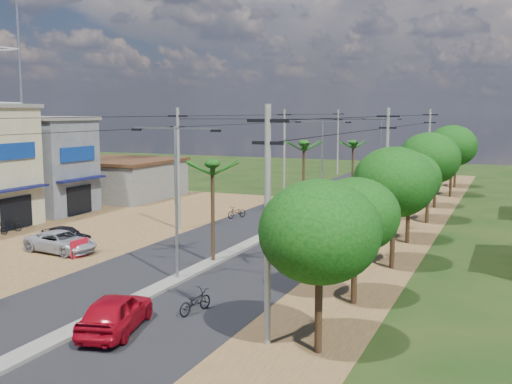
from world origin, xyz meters
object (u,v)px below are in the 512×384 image
moto_rider_east (195,302)px  car_silver_mid (347,226)px  car_parked_silver (61,242)px  roadside_sign (79,249)px  car_red_near (116,313)px  car_white_far (305,201)px  car_parked_dark (66,235)px

moto_rider_east → car_silver_mid: bearing=-82.4°
car_parked_silver → roadside_sign: car_parked_silver is taller
car_red_near → roadside_sign: (-9.50, 9.24, -0.22)m
car_red_near → car_parked_silver: 15.01m
car_red_near → car_white_far: size_ratio=0.98×
car_red_near → car_silver_mid: car_red_near is taller
car_white_far → moto_rider_east: car_white_far is taller
car_red_near → car_parked_dark: size_ratio=1.29×
car_white_far → moto_rider_east: 29.30m
car_parked_dark → car_silver_mid: bearing=-53.2°
car_parked_dark → roadside_sign: bearing=-124.5°
car_white_far → car_parked_silver: (-8.38, -22.29, -0.02)m
moto_rider_east → roadside_sign: 12.83m
car_red_near → car_parked_silver: car_red_near is taller
car_red_near → car_white_far: 32.21m
roadside_sign → car_parked_dark: bearing=147.3°
car_white_far → car_parked_silver: size_ratio=0.99×
car_red_near → car_parked_silver: size_ratio=0.97×
car_parked_silver → car_parked_dark: (-1.31, 1.98, -0.05)m
car_parked_silver → moto_rider_east: size_ratio=2.45×
car_silver_mid → car_parked_silver: 19.41m
car_parked_silver → car_parked_dark: 2.37m
car_silver_mid → car_white_far: size_ratio=0.85×
car_white_far → roadside_sign: car_white_far is taller
car_red_near → car_parked_silver: (-11.38, 9.79, -0.12)m
car_parked_dark → car_parked_silver: bearing=-142.7°
car_parked_dark → car_white_far: bearing=-21.6°
car_parked_silver → car_white_far: bearing=-14.5°
car_parked_silver → roadside_sign: size_ratio=3.49×
car_white_far → roadside_sign: (-6.50, -22.84, -0.12)m
car_white_far → moto_rider_east: (4.81, -28.90, -0.17)m
car_silver_mid → moto_rider_east: (-1.69, -19.08, -0.15)m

